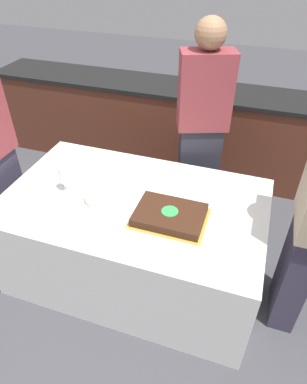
{
  "coord_description": "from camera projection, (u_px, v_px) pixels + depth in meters",
  "views": [
    {
      "loc": [
        0.7,
        -1.65,
        2.18
      ],
      "look_at": [
        0.14,
        0.0,
        0.83
      ],
      "focal_mm": 32.0,
      "sensor_mm": 36.0,
      "label": 1
    }
  ],
  "objects": [
    {
      "name": "ground_plane",
      "position": [
        137.0,
        270.0,
        2.75
      ],
      "size": [
        14.0,
        14.0,
        0.0
      ],
      "primitive_type": "plane",
      "color": "#424247"
    },
    {
      "name": "back_counter",
      "position": [
        189.0,
        129.0,
        3.68
      ],
      "size": [
        4.4,
        0.58,
        0.92
      ],
      "color": "#5B2D1E",
      "rests_on": "ground_plane"
    },
    {
      "name": "dining_table",
      "position": [
        135.0,
        238.0,
        2.53
      ],
      "size": [
        1.77,
        1.08,
        0.73
      ],
      "color": "silver",
      "rests_on": "ground_plane"
    },
    {
      "name": "cake",
      "position": [
        170.0,
        215.0,
        2.14
      ],
      "size": [
        0.47,
        0.35,
        0.06
      ],
      "color": "gold",
      "rests_on": "dining_table"
    },
    {
      "name": "plate_stack",
      "position": [
        102.0,
        197.0,
        2.29
      ],
      "size": [
        0.24,
        0.24,
        0.05
      ],
      "color": "white",
      "rests_on": "dining_table"
    },
    {
      "name": "wine_glass",
      "position": [
        63.0,
        176.0,
        2.31
      ],
      "size": [
        0.07,
        0.07,
        0.19
      ],
      "color": "white",
      "rests_on": "dining_table"
    },
    {
      "name": "side_plate_near_cake",
      "position": [
        181.0,
        190.0,
        2.38
      ],
      "size": [
        0.17,
        0.17,
        0.0
      ],
      "color": "white",
      "rests_on": "dining_table"
    },
    {
      "name": "utensil_pile",
      "position": [
        99.0,
        242.0,
        1.98
      ],
      "size": [
        0.17,
        0.11,
        0.02
      ],
      "color": "white",
      "rests_on": "dining_table"
    },
    {
      "name": "person_cutting_cake",
      "position": [
        201.0,
        131.0,
        2.69
      ],
      "size": [
        0.43,
        0.32,
        1.74
      ],
      "rotation": [
        0.0,
        0.0,
        -2.78
      ],
      "color": "#282833",
      "rests_on": "ground_plane"
    }
  ]
}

